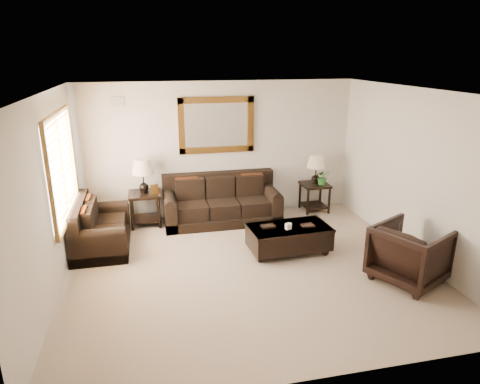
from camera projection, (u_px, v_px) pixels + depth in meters
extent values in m
cube|color=gray|center=(248.00, 267.00, 6.70)|extent=(5.50, 5.00, 0.01)
cube|color=white|center=(249.00, 91.00, 5.86)|extent=(5.50, 5.00, 0.01)
cube|color=beige|center=(219.00, 150.00, 8.60)|extent=(5.50, 0.01, 2.70)
cube|color=beige|center=(312.00, 262.00, 3.96)|extent=(5.50, 0.01, 2.70)
cube|color=beige|center=(49.00, 198.00, 5.72)|extent=(0.01, 5.00, 2.70)
cube|color=beige|center=(415.00, 174.00, 6.85)|extent=(0.01, 5.00, 2.70)
cube|color=white|center=(60.00, 167.00, 6.49)|extent=(0.01, 1.80, 1.50)
cube|color=brown|center=(55.00, 115.00, 6.26)|extent=(0.06, 1.96, 0.08)
cube|color=brown|center=(69.00, 215.00, 6.74)|extent=(0.06, 1.96, 0.08)
cube|color=brown|center=(50.00, 185.00, 5.63)|extent=(0.06, 0.08, 1.50)
cube|color=brown|center=(72.00, 154.00, 7.37)|extent=(0.06, 0.08, 1.50)
cube|color=brown|center=(62.00, 167.00, 6.50)|extent=(0.05, 0.05, 1.50)
cube|color=#4B350F|center=(217.00, 125.00, 8.40)|extent=(1.50, 0.06, 1.10)
cube|color=white|center=(216.00, 125.00, 8.42)|extent=(1.26, 0.01, 0.86)
cube|color=#999999|center=(117.00, 102.00, 7.89)|extent=(0.25, 0.02, 0.18)
cube|color=black|center=(222.00, 217.00, 8.51)|extent=(2.25, 0.97, 0.18)
cube|color=black|center=(218.00, 183.00, 8.67)|extent=(2.25, 0.23, 0.46)
cube|color=black|center=(192.00, 209.00, 8.30)|extent=(0.58, 0.80, 0.28)
cube|color=black|center=(222.00, 207.00, 8.42)|extent=(0.58, 0.80, 0.28)
cube|color=black|center=(252.00, 204.00, 8.54)|extent=(0.58, 0.80, 0.28)
cube|color=black|center=(170.00, 213.00, 8.25)|extent=(0.23, 0.97, 0.54)
cylinder|color=black|center=(169.00, 199.00, 8.16)|extent=(0.23, 0.95, 0.23)
cube|color=black|center=(271.00, 205.00, 8.66)|extent=(0.23, 0.97, 0.54)
cylinder|color=black|center=(271.00, 192.00, 8.58)|extent=(0.23, 0.95, 0.23)
cube|color=#63280D|center=(187.00, 188.00, 8.36)|extent=(0.43, 0.19, 0.44)
cube|color=#63280D|center=(252.00, 184.00, 8.63)|extent=(0.43, 0.19, 0.44)
cube|color=black|center=(103.00, 242.00, 7.38)|extent=(0.90, 1.51, 0.17)
cube|color=black|center=(78.00, 214.00, 7.14)|extent=(0.21, 1.51, 0.43)
cube|color=black|center=(101.00, 237.00, 7.07)|extent=(0.74, 0.53, 0.26)
cube|color=black|center=(104.00, 225.00, 7.58)|extent=(0.74, 0.53, 0.26)
cube|color=black|center=(98.00, 250.00, 6.72)|extent=(0.90, 0.21, 0.50)
cylinder|color=black|center=(97.00, 235.00, 6.65)|extent=(0.88, 0.21, 0.21)
cube|color=black|center=(105.00, 220.00, 7.94)|extent=(0.90, 0.21, 0.50)
cylinder|color=black|center=(103.00, 207.00, 7.86)|extent=(0.88, 0.21, 0.21)
cube|color=#63280D|center=(87.00, 220.00, 6.88)|extent=(0.18, 0.40, 0.41)
cube|color=#63280D|center=(91.00, 207.00, 7.48)|extent=(0.18, 0.40, 0.41)
cube|color=black|center=(144.00, 194.00, 8.20)|extent=(0.60, 0.60, 0.05)
cube|color=black|center=(146.00, 218.00, 8.35)|extent=(0.51, 0.51, 0.03)
cylinder|color=black|center=(132.00, 216.00, 8.01)|extent=(0.05, 0.05, 0.60)
cylinder|color=black|center=(159.00, 214.00, 8.11)|extent=(0.05, 0.05, 0.60)
cylinder|color=black|center=(132.00, 207.00, 8.48)|extent=(0.05, 0.05, 0.60)
cylinder|color=black|center=(158.00, 205.00, 8.59)|extent=(0.05, 0.05, 0.60)
sphere|color=black|center=(144.00, 187.00, 8.16)|extent=(0.18, 0.18, 0.18)
cylinder|color=black|center=(143.00, 178.00, 8.10)|extent=(0.03, 0.03, 0.39)
cone|color=#D3B18D|center=(142.00, 166.00, 8.03)|extent=(0.41, 0.41, 0.28)
cube|color=#4B350F|center=(155.00, 189.00, 8.10)|extent=(0.16, 0.11, 0.19)
cube|color=black|center=(315.00, 185.00, 8.95)|extent=(0.55, 0.55, 0.05)
cube|color=black|center=(314.00, 205.00, 9.09)|extent=(0.47, 0.47, 0.03)
cylinder|color=black|center=(308.00, 203.00, 8.78)|extent=(0.05, 0.05, 0.55)
cylinder|color=black|center=(329.00, 201.00, 8.88)|extent=(0.05, 0.05, 0.55)
cylinder|color=black|center=(300.00, 196.00, 9.22)|extent=(0.05, 0.05, 0.55)
cylinder|color=black|center=(320.00, 194.00, 9.31)|extent=(0.05, 0.05, 0.55)
sphere|color=black|center=(315.00, 179.00, 8.91)|extent=(0.17, 0.17, 0.17)
cylinder|color=black|center=(316.00, 171.00, 8.86)|extent=(0.02, 0.02, 0.36)
cone|color=#D3B18D|center=(316.00, 161.00, 8.80)|extent=(0.38, 0.38, 0.26)
sphere|color=black|center=(260.00, 259.00, 6.87)|extent=(0.12, 0.12, 0.12)
sphere|color=black|center=(325.00, 252.00, 7.10)|extent=(0.12, 0.12, 0.12)
sphere|color=black|center=(253.00, 246.00, 7.34)|extent=(0.12, 0.12, 0.12)
sphere|color=black|center=(314.00, 240.00, 7.57)|extent=(0.12, 0.12, 0.12)
cube|color=black|center=(289.00, 237.00, 7.15)|extent=(1.36, 0.80, 0.37)
cube|color=black|center=(289.00, 228.00, 7.10)|extent=(1.39, 0.81, 0.04)
cube|color=black|center=(268.00, 226.00, 7.07)|extent=(0.23, 0.17, 0.03)
cube|color=black|center=(308.00, 226.00, 7.11)|extent=(0.21, 0.16, 0.03)
cube|color=white|center=(288.00, 226.00, 6.98)|extent=(0.11, 0.09, 0.10)
imported|color=black|center=(410.00, 251.00, 6.17)|extent=(1.18, 1.21, 0.94)
imported|color=#21591E|center=(323.00, 179.00, 8.84)|extent=(0.38, 0.40, 0.25)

